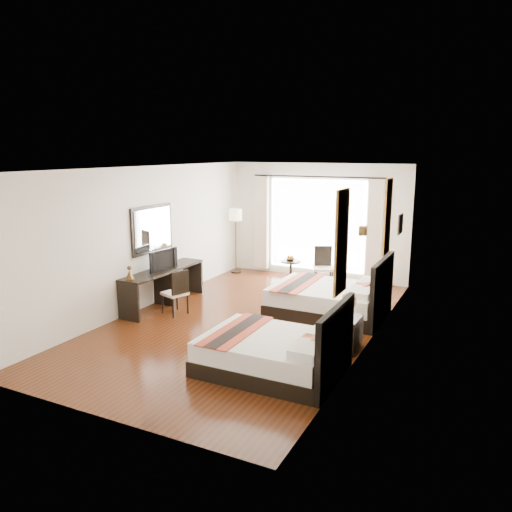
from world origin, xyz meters
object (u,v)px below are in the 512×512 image
at_px(television, 161,260).
at_px(desk_chair, 176,300).
at_px(bed_far, 331,299).
at_px(vase, 343,318).
at_px(fruit_bowl, 290,259).
at_px(window_chair, 323,275).
at_px(side_table, 291,272).
at_px(nightstand, 345,333).
at_px(console_desk, 164,287).
at_px(bed_near, 276,352).
at_px(table_lamp, 349,302).
at_px(floor_lamp, 236,219).

bearing_deg(television, desk_chair, -109.43).
height_order(bed_far, vase, bed_far).
relative_size(vase, desk_chair, 0.16).
relative_size(fruit_bowl, window_chair, 0.24).
bearing_deg(side_table, nightstand, -55.53).
bearing_deg(console_desk, nightstand, -8.69).
distance_m(television, desk_chair, 0.92).
relative_size(bed_near, bed_far, 0.93).
distance_m(bed_near, window_chair, 4.72).
height_order(table_lamp, window_chair, window_chair).
relative_size(television, desk_chair, 0.84).
height_order(vase, desk_chair, desk_chair).
xyz_separation_m(television, floor_lamp, (-0.03, 3.16, 0.43)).
distance_m(nightstand, floor_lamp, 5.54).
height_order(nightstand, fruit_bowl, fruit_bowl).
distance_m(table_lamp, floor_lamp, 5.38).
relative_size(desk_chair, window_chair, 0.94).
bearing_deg(desk_chair, table_lamp, -163.03).
bearing_deg(bed_near, window_chair, 100.55).
distance_m(nightstand, window_chair, 3.72).
xyz_separation_m(console_desk, window_chair, (2.45, 2.79, -0.10)).
xyz_separation_m(vase, side_table, (-2.33, 3.56, -0.30)).
bearing_deg(table_lamp, vase, -90.11).
height_order(bed_far, nightstand, bed_far).
xyz_separation_m(bed_far, desk_chair, (-2.70, -1.29, -0.04)).
xyz_separation_m(bed_far, nightstand, (0.72, -1.54, -0.05)).
bearing_deg(window_chair, bed_near, -14.05).
bearing_deg(bed_near, table_lamp, 64.40).
relative_size(bed_near, side_table, 3.64).
xyz_separation_m(table_lamp, console_desk, (-3.98, 0.47, -0.36)).
bearing_deg(floor_lamp, fruit_bowl, -10.98).
height_order(vase, side_table, vase).
distance_m(table_lamp, fruit_bowl, 4.01).
height_order(vase, floor_lamp, floor_lamp).
relative_size(television, fruit_bowl, 3.25).
bearing_deg(vase, window_chair, 113.06).
bearing_deg(vase, table_lamp, 89.89).
height_order(desk_chair, fruit_bowl, desk_chair).
relative_size(nightstand, desk_chair, 0.63).
height_order(bed_far, fruit_bowl, bed_far).
height_order(desk_chair, side_table, desk_chair).
relative_size(bed_far, desk_chair, 2.42).
height_order(fruit_bowl, window_chair, window_chair).
distance_m(bed_far, nightstand, 1.70).
bearing_deg(table_lamp, nightstand, -94.79).
bearing_deg(bed_far, table_lamp, -62.43).
xyz_separation_m(console_desk, side_table, (1.65, 2.77, -0.11)).
distance_m(table_lamp, desk_chair, 3.47).
bearing_deg(bed_far, bed_near, -88.44).
distance_m(vase, floor_lamp, 5.62).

